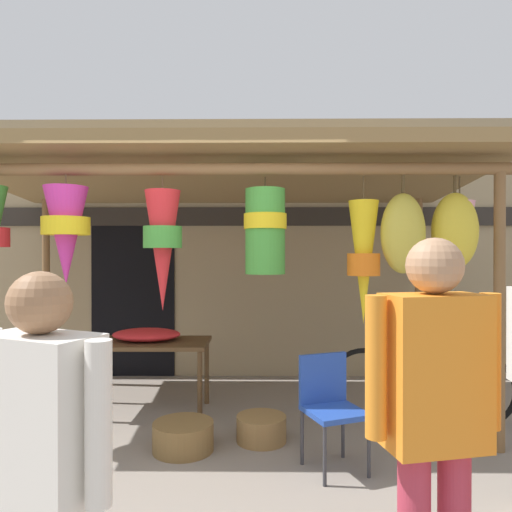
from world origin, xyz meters
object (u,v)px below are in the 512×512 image
object	(u,v)px
passerby_at_right	(40,463)
display_table	(149,349)
flower_heap_on_table	(148,335)
wicker_basket_spare	(183,436)
customer_foreground	(434,407)
folding_chair	(329,401)
wicker_basket_by_table	(261,428)
parked_bicycle	(419,385)

from	to	relation	value
passerby_at_right	display_table	bearing A→B (deg)	97.28
flower_heap_on_table	display_table	bearing A→B (deg)	-56.07
wicker_basket_spare	customer_foreground	xyz separation A→B (m)	(1.35, -1.95, 0.88)
folding_chair	customer_foreground	bearing A→B (deg)	-83.74
display_table	wicker_basket_by_table	distance (m)	1.47
parked_bicycle	wicker_basket_spare	bearing A→B (deg)	-161.94
flower_heap_on_table	wicker_basket_spare	distance (m)	1.28
parked_bicycle	customer_foreground	distance (m)	2.86
parked_bicycle	wicker_basket_by_table	bearing A→B (deg)	-161.56
wicker_basket_by_table	folding_chair	bearing A→B (deg)	-42.57
wicker_basket_spare	passerby_at_right	xyz separation A→B (m)	(-0.10, -2.28, 0.80)
folding_chair	parked_bicycle	distance (m)	1.42
folding_chair	passerby_at_right	distance (m)	2.41
display_table	passerby_at_right	size ratio (longest dim) A/B	0.78
passerby_at_right	wicker_basket_spare	bearing A→B (deg)	87.50
parked_bicycle	passerby_at_right	xyz separation A→B (m)	(-2.27, -2.99, 0.57)
display_table	folding_chair	world-z (taller)	folding_chair
flower_heap_on_table	wicker_basket_by_table	size ratio (longest dim) A/B	1.61
wicker_basket_spare	customer_foreground	bearing A→B (deg)	-55.34
wicker_basket_spare	passerby_at_right	size ratio (longest dim) A/B	0.32
flower_heap_on_table	folding_chair	xyz separation A→B (m)	(1.69, -1.23, -0.29)
wicker_basket_spare	customer_foreground	world-z (taller)	customer_foreground
wicker_basket_by_table	customer_foreground	distance (m)	2.43
wicker_basket_spare	folding_chair	bearing A→B (deg)	-13.42
folding_chair	wicker_basket_spare	xyz separation A→B (m)	(-1.16, 0.28, -0.39)
wicker_basket_spare	passerby_at_right	world-z (taller)	passerby_at_right
wicker_basket_spare	passerby_at_right	bearing A→B (deg)	-92.50
display_table	customer_foreground	size ratio (longest dim) A/B	0.73
folding_chair	customer_foreground	size ratio (longest dim) A/B	0.50
wicker_basket_spare	parked_bicycle	xyz separation A→B (m)	(2.17, 0.71, 0.23)
parked_bicycle	flower_heap_on_table	bearing A→B (deg)	174.76
flower_heap_on_table	wicker_basket_by_table	bearing A→B (deg)	-32.95
folding_chair	parked_bicycle	size ratio (longest dim) A/B	0.49
display_table	customer_foreground	bearing A→B (deg)	-57.20
wicker_basket_by_table	parked_bicycle	world-z (taller)	parked_bicycle
folding_chair	parked_bicycle	bearing A→B (deg)	44.26
flower_heap_on_table	passerby_at_right	xyz separation A→B (m)	(0.43, -3.24, 0.13)
wicker_basket_by_table	parked_bicycle	bearing A→B (deg)	18.44
flower_heap_on_table	wicker_basket_spare	xyz separation A→B (m)	(0.53, -0.96, -0.67)
folding_chair	wicker_basket_by_table	bearing A→B (deg)	137.43
flower_heap_on_table	parked_bicycle	distance (m)	2.75
wicker_basket_spare	display_table	bearing A→B (deg)	118.65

